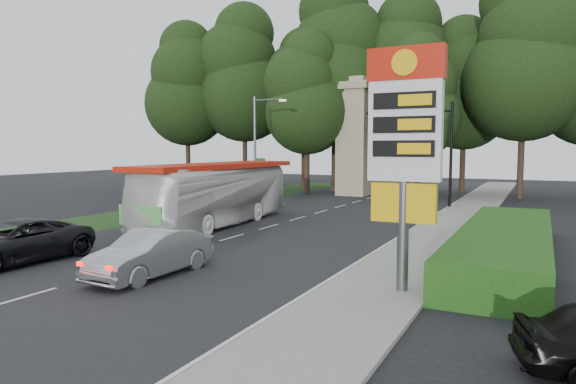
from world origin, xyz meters
The scene contains 21 objects.
ground centered at (0.00, 0.00, 0.00)m, with size 120.00×120.00×0.00m, color black.
road_surface centered at (0.00, 12.00, 0.01)m, with size 14.00×80.00×0.02m, color black.
sidewalk_right centered at (8.50, 12.00, 0.06)m, with size 3.00×80.00×0.12m, color gray.
grass_verge_left centered at (-9.50, 18.00, 0.01)m, with size 5.00×50.00×0.02m, color #193814.
hedge centered at (11.50, 8.00, 0.60)m, with size 3.00×14.00×1.20m, color #1B4612.
gas_station_pylon centered at (9.20, 1.99, 4.45)m, with size 2.10×0.45×6.85m.
traffic_signal_mast centered at (5.68, 24.00, 4.67)m, with size 6.10×0.35×7.20m.
streetlight_signs centered at (-6.99, 22.01, 4.44)m, with size 2.75×0.98×8.00m.
monument centered at (-2.00, 30.00, 5.10)m, with size 3.00×3.00×10.05m.
tree_far_west centered at (-22.00, 33.00, 10.68)m, with size 8.96×8.96×17.60m.
tree_west_mid centered at (-16.00, 35.00, 11.69)m, with size 9.80×9.80×19.25m.
tree_west_near centered at (-10.00, 37.00, 10.02)m, with size 8.40×8.40×16.50m.
tree_center_left centered at (-5.00, 33.00, 12.02)m, with size 10.08×10.08×19.80m.
tree_center_right centered at (1.00, 35.00, 11.02)m, with size 9.24×9.24×18.15m.
tree_east_near centered at (6.00, 37.00, 9.68)m, with size 8.12×8.12×15.95m.
tree_east_mid centered at (11.00, 33.00, 11.35)m, with size 9.52×9.52×18.70m.
tree_monument_left centered at (-6.00, 29.00, 8.68)m, with size 7.28×7.28×14.30m.
tree_monument_right centered at (3.50, 29.50, 8.01)m, with size 6.72×6.72×13.20m.
transit_bus centered at (-2.82, 10.43, 1.65)m, with size 2.77×11.83×3.30m, color white.
sedan_silver centered at (1.50, 0.39, 0.75)m, with size 1.59×4.56×1.50m, color #A5A8AC.
suv_charcoal centered at (-4.15, -0.40, 0.77)m, with size 2.57×5.57×1.55m, color black.
Camera 1 is at (12.65, -12.12, 4.13)m, focal length 32.00 mm.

